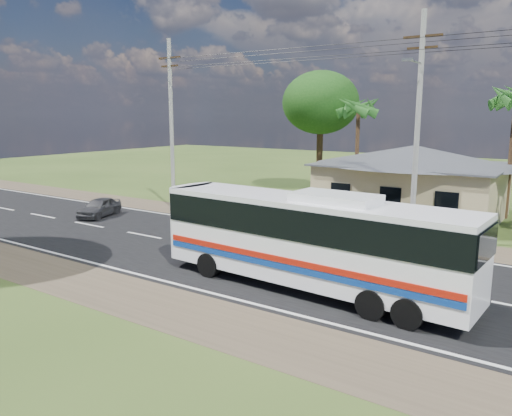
# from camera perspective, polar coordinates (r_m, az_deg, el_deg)

# --- Properties ---
(ground) EXTENTS (120.00, 120.00, 0.00)m
(ground) POSITION_cam_1_polar(r_m,az_deg,el_deg) (21.37, 4.26, -6.41)
(ground) COLOR #304819
(ground) RESTS_ON ground
(road) EXTENTS (120.00, 16.00, 0.03)m
(road) POSITION_cam_1_polar(r_m,az_deg,el_deg) (21.37, 4.26, -6.39)
(road) COLOR black
(road) RESTS_ON ground
(house) EXTENTS (12.40, 10.00, 5.00)m
(house) POSITION_cam_1_polar(r_m,az_deg,el_deg) (32.27, 17.53, 3.74)
(house) COLOR tan
(house) RESTS_ON ground
(utility_poles) EXTENTS (32.80, 2.22, 11.00)m
(utility_poles) POSITION_cam_1_polar(r_m,az_deg,el_deg) (25.35, 17.25, 9.08)
(utility_poles) COLOR #9E9E99
(utility_poles) RESTS_ON ground
(palm_far) EXTENTS (2.80, 2.80, 7.70)m
(palm_far) POSITION_cam_1_polar(r_m,az_deg,el_deg) (36.58, 11.64, 11.11)
(palm_far) COLOR #47301E
(palm_far) RESTS_ON ground
(tree_behind_house) EXTENTS (6.00, 6.00, 9.61)m
(tree_behind_house) POSITION_cam_1_polar(r_m,az_deg,el_deg) (40.08, 7.40, 11.82)
(tree_behind_house) COLOR #47301E
(tree_behind_house) RESTS_ON ground
(coach_bus) EXTENTS (11.81, 3.11, 3.63)m
(coach_bus) POSITION_cam_1_polar(r_m,az_deg,el_deg) (17.83, 6.20, -3.00)
(coach_bus) COLOR white
(coach_bus) RESTS_ON ground
(small_car) EXTENTS (2.43, 3.71, 1.17)m
(small_car) POSITION_cam_1_polar(r_m,az_deg,el_deg) (32.40, -17.47, 0.09)
(small_car) COLOR #303033
(small_car) RESTS_ON ground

